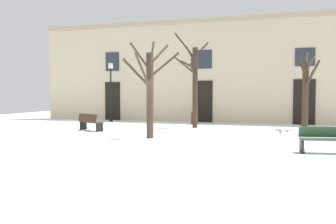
{
  "coord_description": "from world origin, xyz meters",
  "views": [
    {
      "loc": [
        5.53,
        -15.58,
        1.98
      ],
      "look_at": [
        0.0,
        1.79,
        1.03
      ],
      "focal_mm": 40.3,
      "sensor_mm": 36.0,
      "label": 1
    }
  ],
  "objects": [
    {
      "name": "ground_plane",
      "position": [
        0.0,
        0.0,
        0.0
      ],
      "size": [
        37.35,
        37.35,
        0.0
      ],
      "primitive_type": "plane",
      "color": "white"
    },
    {
      "name": "building_facade",
      "position": [
        0.0,
        9.12,
        3.51
      ],
      "size": [
        23.34,
        0.6,
        6.9
      ],
      "color": "beige",
      "rests_on": "ground"
    },
    {
      "name": "tree_near_facade",
      "position": [
        -0.15,
        -0.36,
        2.14
      ],
      "size": [
        2.6,
        2.56,
        4.17
      ],
      "color": "#423326",
      "rests_on": "ground"
    },
    {
      "name": "tree_center",
      "position": [
        0.54,
        4.9,
        2.53
      ],
      "size": [
        2.12,
        1.71,
        5.24
      ],
      "color": "#382B1E",
      "rests_on": "ground"
    },
    {
      "name": "tree_foreground",
      "position": [
        6.43,
        5.55,
        2.19
      ],
      "size": [
        1.19,
        2.94,
        4.24
      ],
      "color": "#382B1E",
      "rests_on": "ground"
    },
    {
      "name": "streetlamp",
      "position": [
        -5.97,
        7.68,
        2.45
      ],
      "size": [
        0.3,
        0.3,
        4.03
      ],
      "color": "black",
      "rests_on": "ground"
    },
    {
      "name": "litter_bin",
      "position": [
        0.03,
        7.12,
        0.38
      ],
      "size": [
        0.44,
        0.44,
        0.75
      ],
      "color": "#4C1E19",
      "rests_on": "ground"
    },
    {
      "name": "bench_near_lamp",
      "position": [
        6.82,
        -2.38,
        0.45
      ],
      "size": [
        1.91,
        0.82,
        0.86
      ],
      "rotation": [
        0.0,
        0.0,
        0.17
      ],
      "color": "#2D4C33",
      "rests_on": "ground"
    },
    {
      "name": "bench_by_litter_bin",
      "position": [
        -4.21,
        1.71,
        0.45
      ],
      "size": [
        1.74,
        1.28,
        0.87
      ],
      "rotation": [
        0.0,
        0.0,
        2.62
      ],
      "color": "#3D2819",
      "rests_on": "ground"
    }
  ]
}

